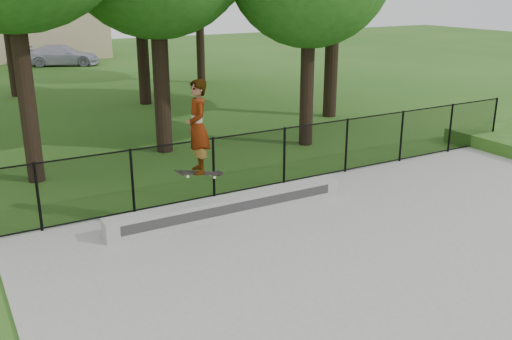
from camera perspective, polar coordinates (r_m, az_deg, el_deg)
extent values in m
plane|color=#265718|center=(10.76, 20.20, -10.67)|extent=(100.00, 100.00, 0.00)
cube|color=gray|center=(10.74, 20.21, -10.53)|extent=(14.00, 12.00, 0.06)
cube|color=#A8A8A3|center=(12.73, -2.60, -3.61)|extent=(5.67, 0.40, 0.43)
imported|color=#AAA9C0|center=(39.45, -18.78, 10.81)|extent=(4.53, 3.28, 1.31)
cube|color=black|center=(11.87, -5.71, -0.30)|extent=(0.83, 0.23, 0.19)
imported|color=#B1E2E8|center=(11.60, -5.86, 4.32)|extent=(0.59, 0.78, 1.93)
cylinder|color=black|center=(12.56, -20.96, -2.55)|extent=(0.06, 0.06, 1.50)
cylinder|color=black|center=(12.95, -12.26, -1.11)|extent=(0.06, 0.06, 1.50)
cylinder|color=black|center=(13.64, -4.26, 0.23)|extent=(0.06, 0.06, 1.50)
cylinder|color=black|center=(14.57, 2.85, 1.43)|extent=(0.06, 0.06, 1.50)
cylinder|color=black|center=(15.69, 9.03, 2.44)|extent=(0.06, 0.06, 1.50)
cylinder|color=black|center=(16.98, 14.33, 3.29)|extent=(0.06, 0.06, 1.50)
cylinder|color=black|center=(18.40, 18.86, 4.00)|extent=(0.06, 0.06, 1.50)
cylinder|color=black|center=(19.92, 22.73, 4.57)|extent=(0.06, 0.06, 1.50)
cylinder|color=black|center=(14.38, 2.89, 4.18)|extent=(16.00, 0.04, 0.04)
cylinder|color=black|center=(14.78, 2.81, -1.18)|extent=(16.00, 0.04, 0.04)
cube|color=black|center=(14.57, 2.85, 1.43)|extent=(16.00, 0.01, 1.50)
cylinder|color=black|center=(15.66, -22.11, 8.05)|extent=(0.44, 0.44, 5.21)
cylinder|color=black|center=(17.62, -9.46, 9.24)|extent=(0.44, 0.44, 4.69)
cylinder|color=black|center=(18.32, 5.13, 9.00)|extent=(0.44, 0.44, 4.23)
cylinder|color=black|center=(22.52, 7.59, 11.95)|extent=(0.44, 0.44, 5.28)
cylinder|color=black|center=(25.29, -11.29, 12.05)|extent=(0.44, 0.44, 4.96)
cylinder|color=black|center=(30.65, -5.61, 13.06)|extent=(0.44, 0.44, 4.72)
cylinder|color=black|center=(28.92, -23.25, 10.79)|extent=(0.44, 0.44, 4.08)
cube|color=tan|center=(44.30, -23.07, 12.79)|extent=(12.00, 6.00, 4.00)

